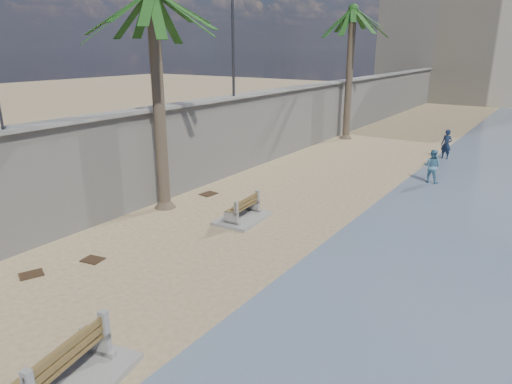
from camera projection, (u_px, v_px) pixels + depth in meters
The scene contains 13 objects.
ground_plane at pixel (88, 335), 9.50m from camera, with size 140.00×140.00×0.00m, color tan.
seawall at pixel (312, 116), 27.52m from camera, with size 0.45×70.00×3.50m, color gray.
wall_cap at pixel (313, 85), 26.97m from camera, with size 0.80×70.00×0.12m, color gray.
end_building at pixel (477, 34), 49.45m from camera, with size 18.00×12.00×14.00m, color #B7AA93.
bench_near at pixel (62, 368), 7.89m from camera, with size 2.11×2.69×1.00m.
bench_far at pixel (242, 210), 15.74m from camera, with size 1.50×2.07×0.82m.
palm_back at pixel (353, 11), 27.51m from camera, with size 5.00×5.00×8.81m.
streetlight at pixel (233, 25), 19.66m from camera, with size 0.28×0.28×5.12m.
person_a at pixel (447, 142), 24.18m from camera, with size 0.65×0.44×1.80m, color #15223C.
person_b at pixel (432, 164), 19.96m from camera, with size 0.80×0.62×1.65m, color teal.
debris_b at pixel (31, 274), 12.01m from camera, with size 0.58×0.47×0.03m, color #382616.
debris_c at pixel (209, 194), 18.58m from camera, with size 0.64×0.51×0.03m, color #382616.
debris_d at pixel (93, 260), 12.84m from camera, with size 0.56×0.45×0.03m, color #382616.
Camera 1 is at (7.47, -4.77, 5.74)m, focal length 32.00 mm.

